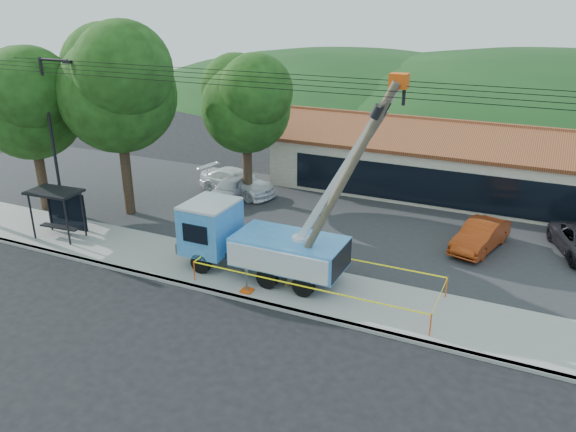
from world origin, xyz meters
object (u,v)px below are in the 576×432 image
(utility_truck, at_px, (257,240))
(bus_shelter, at_px, (58,202))
(car_red, at_px, (478,251))
(car_white, at_px, (238,195))
(car_silver, at_px, (231,201))
(leaning_pole, at_px, (341,184))

(utility_truck, xyz_separation_m, bus_shelter, (-11.14, -0.61, 0.24))
(car_red, xyz_separation_m, car_white, (-14.99, 2.20, 0.00))
(car_silver, relative_size, car_white, 0.81)
(bus_shelter, height_order, car_silver, bus_shelter)
(leaning_pole, bearing_deg, bus_shelter, -179.68)
(utility_truck, height_order, car_silver, utility_truck)
(utility_truck, xyz_separation_m, car_silver, (-6.08, 7.99, -1.76))
(bus_shelter, bearing_deg, car_red, 16.37)
(leaning_pole, relative_size, bus_shelter, 3.29)
(leaning_pole, relative_size, car_red, 2.10)
(car_silver, bearing_deg, car_red, -6.44)
(bus_shelter, bearing_deg, car_white, 59.14)
(leaning_pole, height_order, car_white, leaning_pole)
(car_red, bearing_deg, leaning_pole, -107.07)
(car_red, bearing_deg, car_silver, -168.99)
(car_silver, distance_m, car_red, 14.80)
(utility_truck, distance_m, car_silver, 10.19)
(car_white, bearing_deg, bus_shelter, 164.45)
(bus_shelter, relative_size, car_silver, 0.64)
(utility_truck, distance_m, car_red, 11.27)
(utility_truck, height_order, leaning_pole, utility_truck)
(bus_shelter, distance_m, car_white, 11.08)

